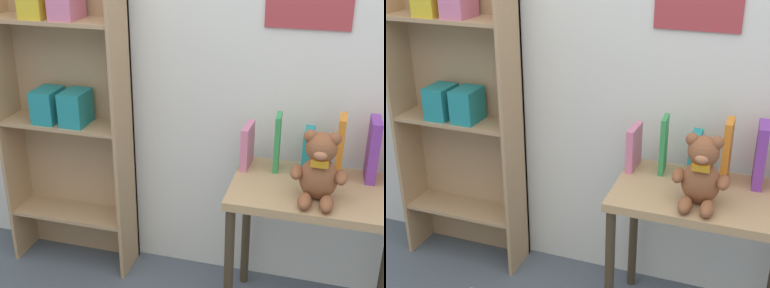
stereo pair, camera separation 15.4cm
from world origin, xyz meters
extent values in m
cube|color=silver|center=(0.00, 1.44, 1.25)|extent=(4.80, 0.06, 2.50)
cube|color=tan|center=(-1.20, 1.27, 0.77)|extent=(0.02, 0.22, 1.54)
cube|color=tan|center=(-0.59, 1.27, 0.77)|extent=(0.02, 0.22, 1.54)
cube|color=tan|center=(-0.90, 1.38, 0.77)|extent=(0.63, 0.02, 1.54)
cube|color=tan|center=(-0.90, 1.27, 0.28)|extent=(0.59, 0.20, 0.02)
cube|color=tan|center=(-0.90, 1.27, 0.77)|extent=(0.59, 0.20, 0.02)
cube|color=tan|center=(-0.90, 1.27, 1.27)|extent=(0.59, 0.20, 0.02)
cube|color=teal|center=(-0.97, 1.26, 0.86)|extent=(0.11, 0.16, 0.16)
cube|color=teal|center=(-0.82, 1.26, 0.86)|extent=(0.11, 0.16, 0.16)
cube|color=tan|center=(0.32, 1.12, 0.66)|extent=(0.71, 0.45, 0.04)
cylinder|color=#3E3121|center=(0.00, 0.92, 0.32)|extent=(0.04, 0.04, 0.64)
cylinder|color=#3E3121|center=(0.00, 1.32, 0.32)|extent=(0.04, 0.04, 0.64)
ellipsoid|color=brown|center=(0.32, 1.04, 0.76)|extent=(0.15, 0.11, 0.17)
sphere|color=brown|center=(0.32, 1.04, 0.89)|extent=(0.12, 0.12, 0.12)
sphere|color=brown|center=(0.27, 1.04, 0.93)|extent=(0.05, 0.05, 0.05)
sphere|color=brown|center=(0.36, 1.04, 0.93)|extent=(0.05, 0.05, 0.05)
ellipsoid|color=#B56E48|center=(0.32, 0.98, 0.88)|extent=(0.05, 0.04, 0.04)
ellipsoid|color=brown|center=(0.23, 1.02, 0.78)|extent=(0.05, 0.10, 0.05)
ellipsoid|color=brown|center=(0.40, 1.02, 0.78)|extent=(0.05, 0.10, 0.05)
ellipsoid|color=brown|center=(0.28, 0.95, 0.70)|extent=(0.05, 0.10, 0.05)
ellipsoid|color=brown|center=(0.36, 0.95, 0.70)|extent=(0.05, 0.10, 0.05)
cube|color=#C68419|center=(0.32, 0.99, 0.85)|extent=(0.07, 0.02, 0.03)
cube|color=#D17093|center=(0.00, 1.25, 0.77)|extent=(0.04, 0.15, 0.19)
cube|color=#33934C|center=(0.13, 1.25, 0.80)|extent=(0.02, 0.10, 0.25)
cube|color=teal|center=(0.26, 1.28, 0.77)|extent=(0.04, 0.13, 0.19)
cube|color=orange|center=(0.39, 1.26, 0.81)|extent=(0.03, 0.12, 0.27)
cube|color=purple|center=(0.52, 1.27, 0.81)|extent=(0.05, 0.14, 0.26)
camera|label=1|loc=(0.36, -0.87, 1.70)|focal=50.00mm
camera|label=2|loc=(0.50, -0.82, 1.70)|focal=50.00mm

